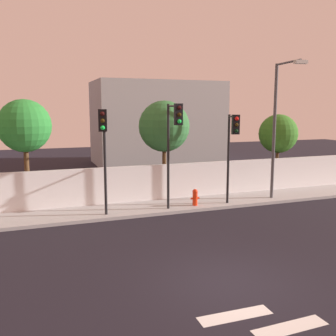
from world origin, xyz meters
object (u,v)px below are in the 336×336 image
traffic_light_right (173,134)px  street_lamp_curbside (278,120)px  traffic_light_center (104,140)px  roadside_tree_midleft (24,126)px  roadside_tree_midright (164,127)px  roadside_tree_rightmost (278,134)px  fire_hydrant (195,197)px  traffic_light_left (232,140)px

traffic_light_right → street_lamp_curbside: (5.87, 0.62, 0.55)m
traffic_light_center → roadside_tree_midleft: size_ratio=0.88×
roadside_tree_midleft → roadside_tree_midright: size_ratio=1.00×
roadside_tree_midright → roadside_tree_midleft: bearing=180.0°
traffic_light_right → roadside_tree_midright: bearing=76.7°
street_lamp_curbside → roadside_tree_rightmost: size_ratio=1.54×
street_lamp_curbside → roadside_tree_midleft: bearing=166.3°
fire_hydrant → roadside_tree_midleft: bearing=160.3°
traffic_light_left → traffic_light_center: size_ratio=0.95×
traffic_light_center → fire_hydrant: bearing=7.2°
traffic_light_left → fire_hydrant: (-1.62, 0.60, -2.75)m
traffic_light_left → roadside_tree_midleft: roadside_tree_midleft is taller
traffic_light_center → roadside_tree_midright: (3.86, 3.27, 0.34)m
traffic_light_center → street_lamp_curbside: (8.89, 0.36, 0.74)m
traffic_light_right → roadside_tree_rightmost: size_ratio=1.08×
traffic_light_left → traffic_light_center: traffic_light_center is taller
traffic_light_left → roadside_tree_midleft: 9.77m
roadside_tree_midright → roadside_tree_rightmost: (7.25, -0.00, -0.55)m
roadside_tree_rightmost → traffic_light_right: bearing=-156.4°
roadside_tree_midright → roadside_tree_rightmost: 7.27m
traffic_light_left → roadside_tree_rightmost: (5.02, 3.31, -0.04)m
roadside_tree_midright → roadside_tree_rightmost: bearing=-0.0°
traffic_light_right → roadside_tree_midleft: bearing=150.0°
roadside_tree_midright → traffic_light_right: bearing=-103.3°
traffic_light_left → street_lamp_curbside: bearing=8.1°
traffic_light_left → traffic_light_center: bearing=179.6°
roadside_tree_midright → traffic_light_center: bearing=-139.7°
traffic_light_right → fire_hydrant: traffic_light_right is taller
roadside_tree_rightmost → traffic_light_center: bearing=-163.6°
traffic_light_center → fire_hydrant: 5.36m
roadside_tree_midleft → street_lamp_curbside: bearing=-13.7°
traffic_light_center → traffic_light_right: bearing=-4.8°
fire_hydrant → roadside_tree_rightmost: bearing=22.2°
roadside_tree_midright → roadside_tree_rightmost: size_ratio=1.17×
roadside_tree_midleft → roadside_tree_rightmost: roadside_tree_midleft is taller
fire_hydrant → roadside_tree_midright: (-0.61, 2.71, 3.26)m
fire_hydrant → roadside_tree_midright: roadside_tree_midright is taller
street_lamp_curbside → roadside_tree_midright: (-5.04, 2.91, -0.40)m
street_lamp_curbside → roadside_tree_rightmost: street_lamp_curbside is taller
street_lamp_curbside → fire_hydrant: street_lamp_curbside is taller
street_lamp_curbside → fire_hydrant: bearing=177.4°
traffic_light_right → roadside_tree_midright: size_ratio=0.93×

